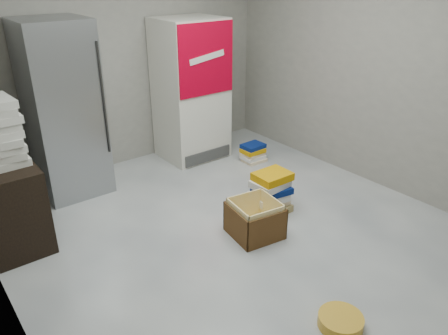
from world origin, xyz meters
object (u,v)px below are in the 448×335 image
at_px(coke_cooler, 191,90).
at_px(phonebook_stack_main, 271,193).
at_px(steel_fridge, 63,110).
at_px(cardboard_box, 255,221).
at_px(wood_shelf, 10,205).

bearing_deg(coke_cooler, phonebook_stack_main, -96.99).
distance_m(steel_fridge, phonebook_stack_main, 2.39).
relative_size(phonebook_stack_main, cardboard_box, 0.89).
bearing_deg(wood_shelf, phonebook_stack_main, -24.70).
bearing_deg(wood_shelf, steel_fridge, 41.31).
bearing_deg(coke_cooler, wood_shelf, -163.72).
xyz_separation_m(coke_cooler, wood_shelf, (-2.48, -0.72, -0.50)).
height_order(phonebook_stack_main, cardboard_box, phonebook_stack_main).
xyz_separation_m(phonebook_stack_main, cardboard_box, (-0.42, -0.22, -0.08)).
xyz_separation_m(steel_fridge, phonebook_stack_main, (1.43, -1.77, -0.73)).
bearing_deg(coke_cooler, steel_fridge, 179.82).
distance_m(wood_shelf, cardboard_box, 2.25).
bearing_deg(phonebook_stack_main, steel_fridge, 131.36).
relative_size(steel_fridge, wood_shelf, 2.37).
xyz_separation_m(wood_shelf, phonebook_stack_main, (2.26, -1.04, -0.18)).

